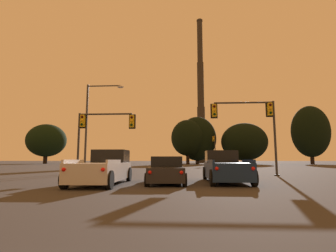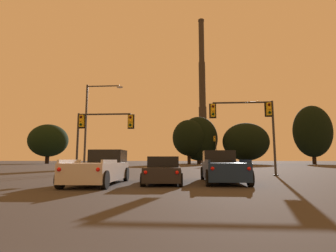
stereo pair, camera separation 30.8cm
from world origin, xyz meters
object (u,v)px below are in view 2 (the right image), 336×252
traffic_light_overhead_left (97,127)px  street_lamp (92,118)px  traffic_light_far_right (215,146)px  traffic_light_overhead_right (252,118)px  smokestack (203,104)px  sedan_center_lane_front (164,171)px  pickup_truck_left_lane_front (101,168)px  pickup_truck_right_lane_front (222,168)px

traffic_light_overhead_left → street_lamp: bearing=117.7°
traffic_light_far_right → street_lamp: size_ratio=0.73×
traffic_light_overhead_right → smokestack: (1.60, 89.74, 20.28)m
street_lamp → sedan_center_lane_front: bearing=-52.4°
pickup_truck_left_lane_front → smokestack: 101.11m
pickup_truck_left_lane_front → pickup_truck_right_lane_front: 6.72m
sedan_center_lane_front → traffic_light_overhead_left: (-6.35, 7.22, 3.32)m
street_lamp → smokestack: (16.19, 86.42, 19.51)m
pickup_truck_left_lane_front → street_lamp: 12.92m
street_lamp → smokestack: 90.06m
traffic_light_overhead_left → traffic_light_overhead_right: bearing=-0.6°
traffic_light_overhead_left → traffic_light_far_right: 36.87m
sedan_center_lane_front → pickup_truck_right_lane_front: bearing=12.8°
pickup_truck_right_lane_front → smokestack: bearing=86.9°
pickup_truck_left_lane_front → street_lamp: bearing=111.7°
pickup_truck_left_lane_front → sedan_center_lane_front: bearing=10.9°
traffic_light_overhead_left → traffic_light_far_right: (13.64, 34.26, 0.18)m
pickup_truck_right_lane_front → street_lamp: size_ratio=0.63×
pickup_truck_right_lane_front → traffic_light_overhead_right: size_ratio=0.91×
traffic_light_overhead_right → pickup_truck_left_lane_front: bearing=-141.7°
traffic_light_overhead_left → traffic_light_far_right: size_ratio=0.82×
pickup_truck_left_lane_front → traffic_light_overhead_left: size_ratio=1.06×
pickup_truck_left_lane_front → traffic_light_far_right: size_ratio=0.87×
traffic_light_overhead_right → smokestack: bearing=89.0°
traffic_light_far_right → smokestack: 59.09m
sedan_center_lane_front → traffic_light_overhead_left: bearing=129.1°
traffic_light_overhead_right → smokestack: 92.01m
traffic_light_overhead_right → traffic_light_far_right: 34.41m
traffic_light_overhead_left → smokestack: size_ratio=0.08×
pickup_truck_left_lane_front → pickup_truck_right_lane_front: size_ratio=1.01×
pickup_truck_right_lane_front → sedan_center_lane_front: pickup_truck_right_lane_front is taller
traffic_light_overhead_right → traffic_light_overhead_left: size_ratio=1.15×
traffic_light_overhead_left → traffic_light_far_right: traffic_light_far_right is taller
smokestack → traffic_light_overhead_right: bearing=-91.0°
pickup_truck_right_lane_front → traffic_light_far_right: (4.04, 40.61, 3.37)m
traffic_light_far_right → street_lamp: (-15.31, -31.08, 1.21)m
traffic_light_overhead_left → street_lamp: (-1.67, 3.18, 1.39)m
traffic_light_overhead_right → street_lamp: size_ratio=0.69×
pickup_truck_left_lane_front → traffic_light_far_right: bearing=74.6°
traffic_light_overhead_left → street_lamp: 3.85m
pickup_truck_right_lane_front → traffic_light_overhead_right: (3.32, 6.21, 3.80)m
pickup_truck_left_lane_front → traffic_light_far_right: (10.57, 42.19, 3.37)m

